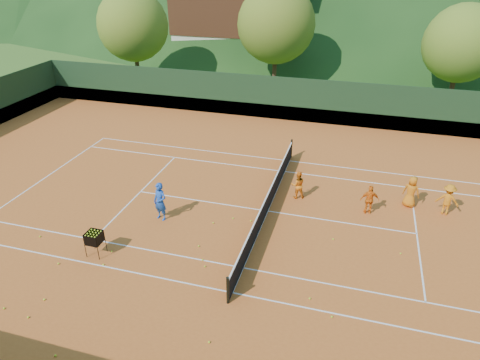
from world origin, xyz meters
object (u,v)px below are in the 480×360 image
(student_b, at_px, (370,200))
(tennis_net, at_px, (268,202))
(student_a, at_px, (298,185))
(chalet_mid, at_px, (398,10))
(coach, at_px, (160,202))
(student_c, at_px, (411,192))
(student_d, at_px, (448,200))
(chalet_left, at_px, (240,3))
(ball_hopper, at_px, (94,238))

(student_b, bearing_deg, tennis_net, 3.73)
(student_a, distance_m, student_b, 3.33)
(student_b, height_order, chalet_mid, chalet_mid)
(coach, relative_size, student_c, 1.15)
(student_d, bearing_deg, student_b, 28.69)
(student_d, bearing_deg, student_a, 17.08)
(student_b, xyz_separation_m, chalet_mid, (1.62, 32.90, 4.28))
(student_d, relative_size, chalet_left, 0.11)
(student_a, bearing_deg, tennis_net, 36.17)
(ball_hopper, distance_m, chalet_mid, 40.83)
(chalet_mid, bearing_deg, student_d, -86.96)
(student_b, distance_m, chalet_left, 32.65)
(coach, xyz_separation_m, student_a, (5.44, 3.50, -0.19))
(tennis_net, height_order, ball_hopper, tennis_net)
(tennis_net, bearing_deg, student_a, 55.83)
(chalet_left, distance_m, chalet_mid, 16.51)
(chalet_left, bearing_deg, ball_hopper, -83.00)
(student_d, bearing_deg, ball_hopper, 40.72)
(coach, bearing_deg, tennis_net, 38.99)
(coach, distance_m, tennis_net, 4.77)
(coach, relative_size, chalet_left, 0.13)
(chalet_left, height_order, chalet_mid, chalet_left)
(coach, bearing_deg, student_c, 36.96)
(student_c, relative_size, student_d, 1.03)
(student_a, relative_size, student_b, 0.99)
(tennis_net, xyz_separation_m, ball_hopper, (-5.72, -4.89, 0.25))
(tennis_net, xyz_separation_m, chalet_mid, (6.00, 34.00, 4.47))
(student_c, distance_m, chalet_left, 32.48)
(student_b, height_order, tennis_net, student_b)
(coach, height_order, student_b, coach)
(tennis_net, height_order, chalet_mid, chalet_mid)
(student_a, relative_size, chalet_left, 0.10)
(coach, relative_size, student_d, 1.19)
(ball_hopper, height_order, chalet_mid, chalet_mid)
(coach, distance_m, ball_hopper, 3.28)
(student_a, bearing_deg, chalet_mid, -118.30)
(student_c, xyz_separation_m, chalet_mid, (-0.17, 31.74, 4.21))
(student_b, xyz_separation_m, student_d, (3.32, 0.90, 0.04))
(tennis_net, distance_m, chalet_mid, 34.81)
(student_a, height_order, tennis_net, student_a)
(tennis_net, xyz_separation_m, chalet_left, (-10.00, 30.00, 5.13))
(student_c, height_order, ball_hopper, student_c)
(student_b, bearing_deg, student_d, -175.28)
(coach, height_order, chalet_mid, chalet_mid)
(student_a, xyz_separation_m, tennis_net, (-1.08, -1.59, -0.18))
(ball_hopper, distance_m, chalet_left, 35.48)
(student_d, distance_m, ball_hopper, 15.08)
(tennis_net, bearing_deg, student_b, 14.17)
(tennis_net, relative_size, chalet_left, 0.87)
(coach, height_order, student_a, coach)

